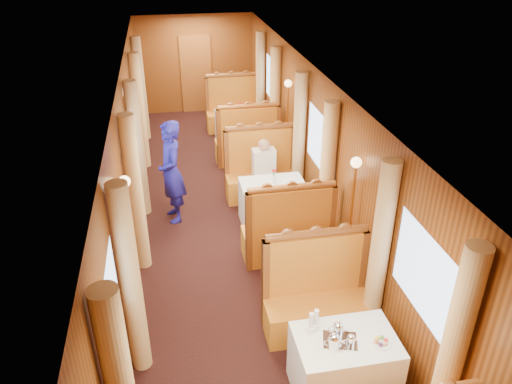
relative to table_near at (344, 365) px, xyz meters
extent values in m
cube|color=brown|center=(-0.75, 9.47, 0.62)|extent=(0.80, 0.04, 2.00)
cube|color=white|center=(0.00, 0.00, 0.00)|extent=(1.05, 0.72, 0.75)
cube|color=#B64C14|center=(0.00, 0.95, -0.15)|extent=(1.30, 0.55, 0.45)
cube|color=#B64C14|center=(0.00, 1.17, 0.48)|extent=(1.30, 0.12, 0.80)
cylinder|color=brown|center=(0.00, 1.17, 0.92)|extent=(1.23, 0.10, 0.10)
cube|color=white|center=(0.00, 3.50, 0.00)|extent=(1.05, 0.72, 0.75)
cube|color=#B64C14|center=(0.00, 2.55, -0.15)|extent=(1.30, 0.55, 0.45)
cube|color=#B64C14|center=(0.00, 2.33, 0.48)|extent=(1.30, 0.12, 0.80)
cylinder|color=brown|center=(0.00, 2.33, 0.92)|extent=(1.23, 0.10, 0.10)
cube|color=#B64C14|center=(0.00, 4.45, -0.15)|extent=(1.30, 0.55, 0.45)
cube|color=#B64C14|center=(0.00, 4.67, 0.48)|extent=(1.30, 0.12, 0.80)
cylinder|color=brown|center=(0.00, 4.67, 0.92)|extent=(1.23, 0.10, 0.10)
cube|color=white|center=(0.00, 7.00, 0.00)|extent=(1.05, 0.72, 0.75)
cube|color=#B64C14|center=(0.00, 6.05, -0.15)|extent=(1.30, 0.55, 0.45)
cube|color=#B64C14|center=(0.00, 5.83, 0.48)|extent=(1.30, 0.12, 0.80)
cylinder|color=brown|center=(0.00, 5.83, 0.92)|extent=(1.23, 0.10, 0.10)
cube|color=#B64C14|center=(0.00, 7.95, -0.15)|extent=(1.30, 0.55, 0.45)
cube|color=#B64C14|center=(0.00, 8.16, 0.48)|extent=(1.30, 0.12, 0.80)
cylinder|color=brown|center=(0.00, 8.16, 0.92)|extent=(1.23, 0.10, 0.10)
cube|color=silver|center=(-0.08, -0.01, 0.38)|extent=(0.40, 0.34, 0.01)
cylinder|color=white|center=(0.32, -0.12, 0.38)|extent=(0.21, 0.21, 0.01)
cylinder|color=white|center=(-0.34, 0.15, 0.42)|extent=(0.08, 0.08, 0.08)
cylinder|color=white|center=(-0.34, 0.15, 0.55)|extent=(0.05, 0.05, 0.18)
cylinder|color=white|center=(-0.28, 0.19, 0.42)|extent=(0.08, 0.08, 0.08)
cylinder|color=white|center=(-0.28, 0.19, 0.55)|extent=(0.05, 0.05, 0.18)
cylinder|color=silver|center=(0.01, 3.52, 0.45)|extent=(0.06, 0.06, 0.14)
cylinder|color=silver|center=(0.01, 6.98, 0.45)|extent=(0.06, 0.06, 0.14)
cylinder|color=tan|center=(-2.13, 0.78, 0.80)|extent=(0.22, 0.22, 2.35)
cylinder|color=tan|center=(0.63, -0.78, 0.80)|extent=(0.22, 0.22, 2.35)
cylinder|color=tan|center=(0.63, 0.78, 0.80)|extent=(0.22, 0.22, 2.35)
cylinder|color=tan|center=(-2.13, 2.72, 0.80)|extent=(0.22, 0.22, 2.35)
cylinder|color=tan|center=(-2.13, 4.28, 0.80)|extent=(0.22, 0.22, 2.35)
cylinder|color=tan|center=(0.63, 2.72, 0.80)|extent=(0.22, 0.22, 2.35)
cylinder|color=tan|center=(0.63, 4.28, 0.80)|extent=(0.22, 0.22, 2.35)
cylinder|color=tan|center=(-2.13, 6.22, 0.80)|extent=(0.22, 0.22, 2.35)
cylinder|color=tan|center=(-2.13, 7.78, 0.80)|extent=(0.22, 0.22, 2.35)
cylinder|color=tan|center=(0.63, 6.22, 0.80)|extent=(0.22, 0.22, 2.35)
cylinder|color=tan|center=(0.63, 7.78, 0.80)|extent=(0.22, 0.22, 2.35)
cylinder|color=#BF8C3F|center=(-2.15, 1.75, 0.55)|extent=(0.04, 0.04, 1.85)
sphere|color=#FFD18C|center=(-2.15, 1.75, 1.50)|extent=(0.14, 0.14, 0.14)
cylinder|color=#BF8C3F|center=(0.65, 1.75, 0.55)|extent=(0.04, 0.04, 1.85)
sphere|color=#FFD18C|center=(0.65, 1.75, 1.50)|extent=(0.14, 0.14, 0.14)
cylinder|color=#BF8C3F|center=(-2.15, 5.25, 0.55)|extent=(0.04, 0.04, 1.85)
sphere|color=#FFD18C|center=(-2.15, 5.25, 1.50)|extent=(0.14, 0.14, 0.14)
cylinder|color=#BF8C3F|center=(0.65, 5.25, 0.55)|extent=(0.04, 0.04, 1.85)
sphere|color=#FFD18C|center=(0.65, 5.25, 1.50)|extent=(0.14, 0.14, 0.14)
imported|color=navy|center=(-1.61, 3.97, 0.50)|extent=(0.54, 0.71, 1.76)
cube|color=beige|center=(0.00, 4.28, 0.38)|extent=(0.40, 0.24, 0.55)
sphere|color=tan|center=(0.00, 4.28, 0.74)|extent=(0.20, 0.20, 0.20)
cube|color=beige|center=(0.00, 4.11, 0.15)|extent=(0.36, 0.30, 0.14)
camera|label=1|loc=(-1.61, -3.52, 4.12)|focal=35.00mm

